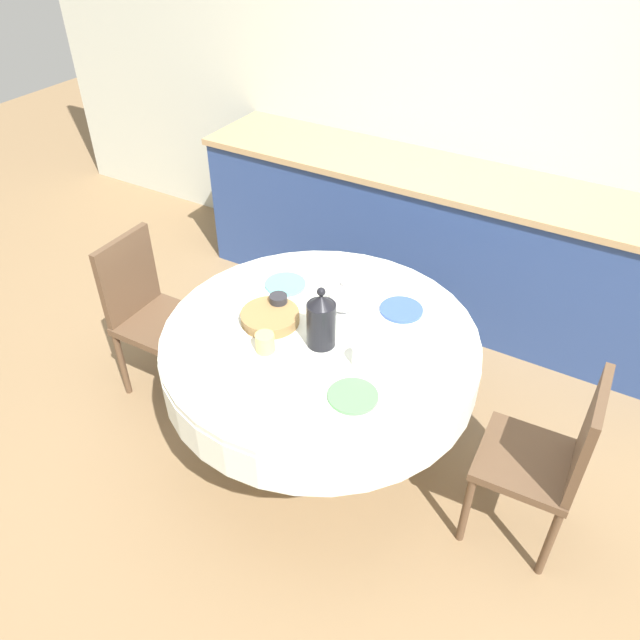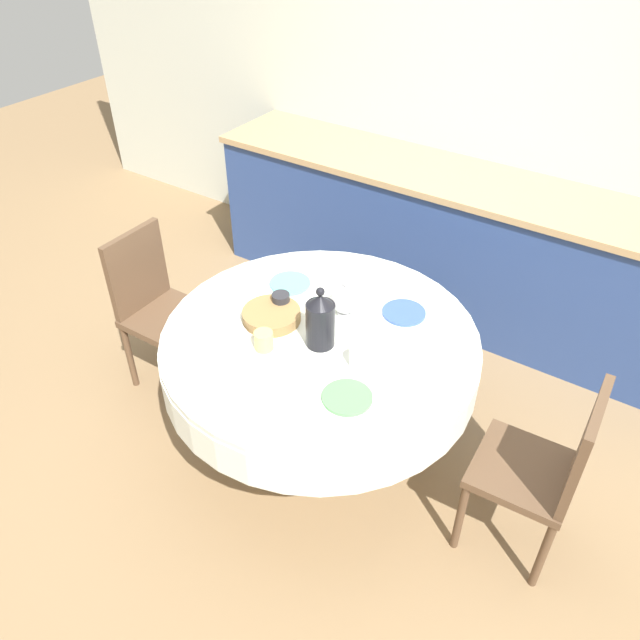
% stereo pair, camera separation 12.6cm
% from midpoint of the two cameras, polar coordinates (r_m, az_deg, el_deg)
% --- Properties ---
extents(ground_plane, '(12.00, 12.00, 0.00)m').
position_cam_midpoint_polar(ground_plane, '(3.32, 1.11, -11.60)').
color(ground_plane, '#8E704C').
extents(wall_back, '(7.00, 0.05, 2.60)m').
position_cam_midpoint_polar(wall_back, '(4.05, 16.58, 18.81)').
color(wall_back, beige).
rests_on(wall_back, ground_plane).
extents(kitchen_counter, '(3.24, 0.64, 0.93)m').
position_cam_midpoint_polar(kitchen_counter, '(4.09, 12.89, 6.68)').
color(kitchen_counter, '#2D4784').
rests_on(kitchen_counter, ground_plane).
extents(dining_table, '(1.44, 1.44, 0.76)m').
position_cam_midpoint_polar(dining_table, '(2.86, 1.26, -3.21)').
color(dining_table, tan).
rests_on(dining_table, ground_plane).
extents(chair_left, '(0.42, 0.42, 0.92)m').
position_cam_midpoint_polar(chair_left, '(2.75, 21.21, -12.47)').
color(chair_left, brown).
rests_on(chair_left, ground_plane).
extents(chair_right, '(0.41, 0.41, 0.92)m').
position_cam_midpoint_polar(chair_right, '(3.49, -13.73, 1.48)').
color(chair_right, brown).
rests_on(chair_right, ground_plane).
extents(plate_near_left, '(0.20, 0.20, 0.01)m').
position_cam_midpoint_polar(plate_near_left, '(2.77, -7.34, -1.67)').
color(plate_near_left, white).
rests_on(plate_near_left, dining_table).
extents(cup_near_left, '(0.08, 0.08, 0.09)m').
position_cam_midpoint_polar(cup_near_left, '(2.69, -3.83, -1.91)').
color(cup_near_left, '#DBB766').
rests_on(cup_near_left, dining_table).
extents(plate_near_right, '(0.20, 0.20, 0.01)m').
position_cam_midpoint_polar(plate_near_right, '(2.48, 3.97, -7.10)').
color(plate_near_right, '#5BA85B').
rests_on(plate_near_right, dining_table).
extents(cup_near_right, '(0.08, 0.08, 0.09)m').
position_cam_midpoint_polar(cup_near_right, '(2.61, 4.97, -3.41)').
color(cup_near_right, white).
rests_on(cup_near_right, dining_table).
extents(plate_far_left, '(0.20, 0.20, 0.01)m').
position_cam_midpoint_polar(plate_far_left, '(3.09, -1.59, 3.36)').
color(plate_far_left, '#60BCB7').
rests_on(plate_far_left, dining_table).
extents(cup_far_left, '(0.08, 0.08, 0.09)m').
position_cam_midpoint_polar(cup_far_left, '(2.91, -2.35, 1.65)').
color(cup_far_left, '#28282D').
rests_on(cup_far_left, dining_table).
extents(plate_far_right, '(0.20, 0.20, 0.01)m').
position_cam_midpoint_polar(plate_far_right, '(2.93, 8.90, 0.65)').
color(plate_far_right, '#3856AD').
rests_on(plate_far_right, dining_table).
extents(cup_far_right, '(0.08, 0.08, 0.09)m').
position_cam_midpoint_polar(cup_far_right, '(2.91, 4.90, 1.61)').
color(cup_far_right, white).
rests_on(cup_far_right, dining_table).
extents(coffee_carafe, '(0.13, 0.13, 0.30)m').
position_cam_midpoint_polar(coffee_carafe, '(2.65, 1.39, -0.07)').
color(coffee_carafe, black).
rests_on(coffee_carafe, dining_table).
extents(teapot, '(0.19, 0.14, 0.18)m').
position_cam_midpoint_polar(teapot, '(2.86, 3.64, 1.93)').
color(teapot, white).
rests_on(teapot, dining_table).
extents(bread_basket, '(0.27, 0.27, 0.05)m').
position_cam_midpoint_polar(bread_basket, '(2.85, -3.20, 0.39)').
color(bread_basket, olive).
rests_on(bread_basket, dining_table).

